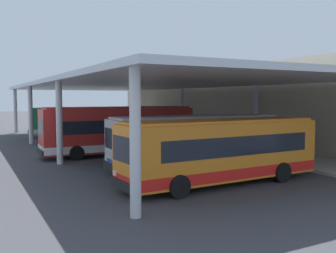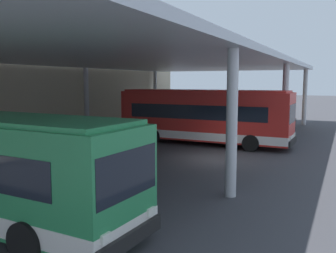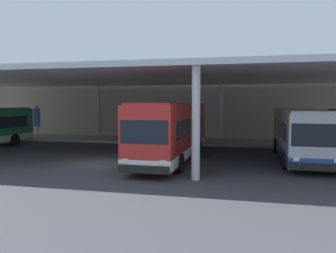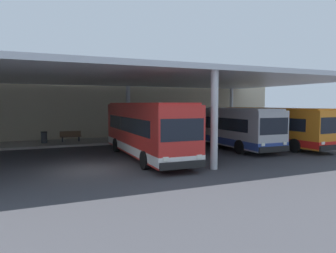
{
  "view_description": "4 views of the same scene",
  "coord_description": "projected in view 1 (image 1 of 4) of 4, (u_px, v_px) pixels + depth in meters",
  "views": [
    {
      "loc": [
        30.67,
        -7.63,
        4.19
      ],
      "look_at": [
        6.58,
        5.08,
        2.17
      ],
      "focal_mm": 40.72,
      "sensor_mm": 36.0,
      "label": 1
    },
    {
      "loc": [
        -18.84,
        -6.12,
        4.1
      ],
      "look_at": [
        1.58,
        3.73,
        1.36
      ],
      "focal_mm": 39.74,
      "sensor_mm": 36.0,
      "label": 2
    },
    {
      "loc": [
        8.3,
        -17.48,
        3.59
      ],
      "look_at": [
        3.3,
        4.23,
        1.96
      ],
      "focal_mm": 35.15,
      "sensor_mm": 36.0,
      "label": 3
    },
    {
      "loc": [
        -2.81,
        -16.77,
        3.52
      ],
      "look_at": [
        6.64,
        4.7,
        1.8
      ],
      "focal_mm": 33.55,
      "sensor_mm": 36.0,
      "label": 4
    }
  ],
  "objects": [
    {
      "name": "ground_plane",
      "position": [
        75.0,
        150.0,
        30.91
      ],
      "size": [
        200.0,
        200.0,
        0.0
      ],
      "primitive_type": "plane",
      "color": "#3D3D42"
    },
    {
      "name": "bus_nearest_bay",
      "position": [
        79.0,
        121.0,
        42.65
      ],
      "size": [
        3.07,
        10.64,
        3.17
      ],
      "color": "#28844C",
      "rests_on": "ground"
    },
    {
      "name": "bus_middle_bay",
      "position": [
        197.0,
        142.0,
        22.36
      ],
      "size": [
        2.86,
        10.58,
        3.17
      ],
      "color": "#B7B7BC",
      "rests_on": "ground"
    },
    {
      "name": "trash_bin",
      "position": [
        187.0,
        134.0,
        37.82
      ],
      "size": [
        0.52,
        0.52,
        0.98
      ],
      "color": "#33383D",
      "rests_on": "platform_kerb"
    },
    {
      "name": "banner_sign",
      "position": [
        141.0,
        117.0,
        45.92
      ],
      "size": [
        0.7,
        0.12,
        3.2
      ],
      "color": "#B2B2B7",
      "rests_on": "platform_kerb"
    },
    {
      "name": "bench_waiting",
      "position": [
        200.0,
        136.0,
        36.01
      ],
      "size": [
        1.8,
        0.45,
        0.92
      ],
      "color": "brown",
      "rests_on": "platform_kerb"
    },
    {
      "name": "bus_second_bay",
      "position": [
        119.0,
        130.0,
        28.32
      ],
      "size": [
        2.87,
        11.37,
        3.57
      ],
      "color": "red",
      "rests_on": "ground"
    },
    {
      "name": "platform_kerb",
      "position": [
        198.0,
        141.0,
        36.37
      ],
      "size": [
        42.0,
        4.5,
        0.18
      ],
      "primitive_type": "cube",
      "color": "#A39E93",
      "rests_on": "ground"
    },
    {
      "name": "station_building_facade",
      "position": [
        226.0,
        104.0,
        37.62
      ],
      "size": [
        48.0,
        1.6,
        7.24
      ],
      "primitive_type": "cube",
      "color": "#C1B293",
      "rests_on": "ground"
    },
    {
      "name": "canopy_shelter",
      "position": [
        137.0,
        85.0,
        33.07
      ],
      "size": [
        40.0,
        17.0,
        5.55
      ],
      "color": "silver",
      "rests_on": "ground"
    },
    {
      "name": "bus_far_bay",
      "position": [
        222.0,
        150.0,
        18.53
      ],
      "size": [
        3.05,
        10.63,
        3.17
      ],
      "color": "orange",
      "rests_on": "ground"
    }
  ]
}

